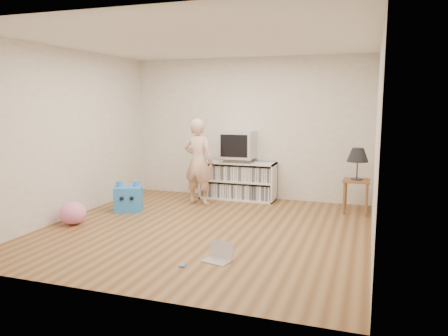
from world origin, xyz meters
TOP-DOWN VIEW (x-y plane):
  - ground at (0.00, 0.00)m, footprint 4.50×4.50m
  - walls at (0.00, 0.00)m, footprint 4.52×4.52m
  - ceiling at (0.00, 0.00)m, footprint 4.50×4.50m
  - media_unit at (-0.13, 2.04)m, footprint 1.40×0.45m
  - dvd_deck at (-0.13, 2.02)m, footprint 0.45×0.35m
  - crt_tv at (-0.13, 2.02)m, footprint 0.60×0.53m
  - side_table at (1.99, 1.65)m, footprint 0.42×0.42m
  - table_lamp at (1.99, 1.65)m, footprint 0.34×0.34m
  - person at (-0.67, 1.41)m, footprint 0.59×0.43m
  - laptop at (0.60, -1.09)m, footprint 0.36×0.31m
  - playing_cards at (0.27, -1.40)m, footprint 0.09×0.10m
  - plush_blue at (-1.59, 0.57)m, footprint 0.53×0.48m
  - plush_pink at (-1.95, -0.38)m, footprint 0.46×0.46m

SIDE VIEW (x-z plane):
  - ground at x=0.00m, z-range 0.00..0.00m
  - playing_cards at x=0.27m, z-range 0.00..0.02m
  - laptop at x=0.60m, z-range -0.05..0.16m
  - plush_pink at x=-1.95m, z-range 0.00..0.33m
  - plush_blue at x=-1.59m, z-range -0.04..0.47m
  - media_unit at x=-0.13m, z-range 0.00..0.70m
  - side_table at x=1.99m, z-range 0.14..0.69m
  - dvd_deck at x=-0.13m, z-range 0.70..0.77m
  - person at x=-0.67m, z-range 0.00..1.51m
  - table_lamp at x=1.99m, z-range 0.68..1.20m
  - crt_tv at x=-0.13m, z-range 0.77..1.27m
  - walls at x=0.00m, z-range 0.00..2.60m
  - ceiling at x=0.00m, z-range 2.60..2.60m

